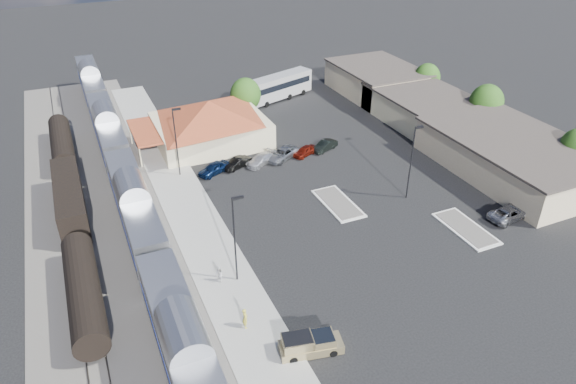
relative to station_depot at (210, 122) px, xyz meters
name	(u,v)px	position (x,y,z in m)	size (l,w,h in m)	color
ground	(315,221)	(4.56, -24.00, -3.13)	(280.00, 280.00, 0.00)	black
railbed	(106,226)	(-16.44, -16.00, -3.07)	(16.00, 100.00, 0.12)	#4C4944
platform	(193,217)	(-7.44, -18.00, -3.04)	(5.50, 92.00, 0.18)	gray
passenger_train	(136,213)	(-13.44, -19.10, -0.26)	(3.00, 104.00, 5.55)	silver
freight_cars	(70,201)	(-19.44, -12.20, -1.21)	(2.80, 46.00, 4.00)	black
station_depot	(210,122)	(0.00, 0.00, 0.00)	(18.35, 12.24, 6.20)	beige
buildings_east	(441,116)	(32.56, -9.72, -0.86)	(14.40, 51.40, 4.80)	#C6B28C
traffic_island_south	(338,203)	(8.56, -22.00, -3.03)	(3.30, 7.50, 0.21)	silver
traffic_island_north	(466,228)	(18.56, -32.00, -3.03)	(3.30, 7.50, 0.21)	silver
lamp_plat_s	(235,233)	(-6.34, -30.00, 2.21)	(1.08, 0.25, 9.00)	black
lamp_plat_n	(176,137)	(-6.34, -8.00, 2.21)	(1.08, 0.25, 9.00)	black
lamp_lot	(412,157)	(16.66, -24.00, 2.21)	(1.08, 0.25, 9.00)	black
tree_east_b	(486,103)	(38.56, -12.00, 1.09)	(4.94, 4.94, 6.96)	#382314
tree_east_c	(427,78)	(38.56, 2.00, 0.63)	(4.41, 4.41, 6.21)	#382314
tree_depot	(246,95)	(7.56, 6.00, 0.89)	(4.71, 4.71, 6.63)	#382314
pickup_truck	(311,344)	(-3.94, -40.37, -2.32)	(5.21, 2.76, 1.71)	tan
suv	(509,213)	(24.14, -32.27, -2.41)	(2.38, 5.16, 1.43)	gray
coach_bus	(279,86)	(15.61, 12.00, -0.72)	(13.26, 6.98, 4.19)	silver
person_a	(245,318)	(-7.77, -35.95, -1.99)	(0.70, 0.46, 1.91)	gold
person_b	(219,275)	(-8.05, -29.68, -2.15)	(0.78, 0.61, 1.60)	silver
parked_car_a	(214,168)	(-2.35, -9.17, -2.39)	(1.74, 4.34, 1.48)	#0D1E41
parked_car_b	(237,163)	(0.85, -8.87, -2.46)	(1.41, 4.05, 1.34)	black
parked_car_c	(261,160)	(4.05, -9.17, -2.46)	(1.88, 4.63, 1.34)	silver
parked_car_d	(282,154)	(7.25, -8.87, -2.41)	(2.40, 5.20, 1.45)	gray
parked_car_e	(305,151)	(10.45, -9.17, -2.49)	(1.52, 3.79, 1.29)	maroon
parked_car_f	(325,146)	(13.65, -8.87, -2.46)	(1.43, 4.09, 1.35)	black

